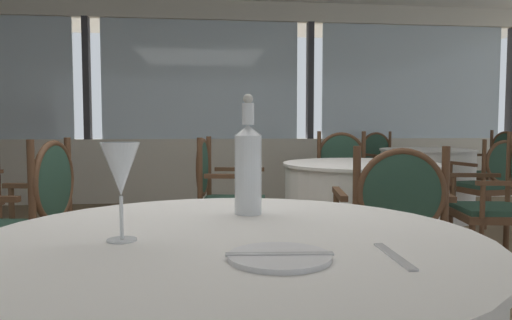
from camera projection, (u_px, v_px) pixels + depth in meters
name	position (u px, v px, depth m)	size (l,w,h in m)	color
window_wall_far	(202.00, 122.00, 6.46)	(9.50, 0.14, 2.68)	silver
side_plate	(280.00, 257.00, 0.89)	(0.19, 0.19, 0.01)	white
butter_knife	(280.00, 254.00, 0.89)	(0.20, 0.02, 0.00)	silver
dinner_fork	(394.00, 256.00, 0.91)	(0.18, 0.02, 0.00)	silver
water_bottle	(248.00, 166.00, 1.35)	(0.08, 0.08, 0.34)	white
wine_glass	(121.00, 171.00, 1.03)	(0.08, 0.08, 0.21)	white
background_table_0	(360.00, 219.00, 3.29)	(1.07, 1.07, 0.77)	white
dining_chair_0_0	(506.00, 194.00, 3.23)	(0.53, 0.59, 0.98)	brown
dining_chair_0_1	(343.00, 177.00, 4.23)	(0.59, 0.53, 0.97)	brown
dining_chair_0_2	(222.00, 192.00, 3.32)	(0.53, 0.59, 0.94)	brown
dining_chair_0_3	(394.00, 224.00, 2.32)	(0.59, 0.53, 0.93)	brown
dining_chair_1_2	(32.00, 215.00, 2.51)	(0.53, 0.59, 0.96)	brown
background_table_2	(427.00, 184.00, 5.30)	(1.03, 1.03, 0.77)	white
dining_chair_2_0	(381.00, 163.00, 6.18)	(0.59, 0.54, 0.95)	brown
dining_chair_2_1	(351.00, 172.00, 5.01)	(0.54, 0.59, 0.91)	brown
dining_chair_2_2	(491.00, 179.00, 4.40)	(0.59, 0.54, 0.90)	brown
dining_chair_2_3	(496.00, 166.00, 5.56)	(0.54, 0.59, 0.97)	brown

